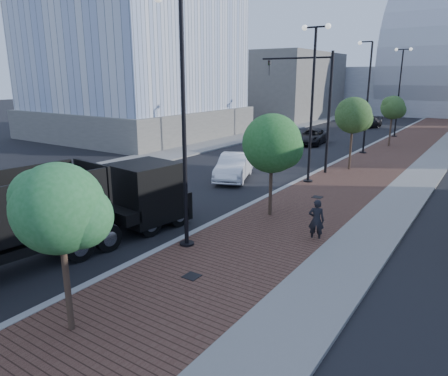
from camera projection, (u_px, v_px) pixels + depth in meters
The scene contains 23 objects.
sidewalk at pixel (412, 147), 38.62m from camera, with size 7.00×140.00×0.12m, color #4C2D23.
concrete_strip at pixel (445, 150), 37.17m from camera, with size 2.40×140.00×0.13m, color slate.
curb at pixel (374, 144), 40.49m from camera, with size 0.30×140.00×0.14m, color gray.
west_sidewalk at pixel (258, 134), 47.45m from camera, with size 4.00×140.00×0.12m, color slate.
dump_truck at pixel (75, 215), 15.51m from camera, with size 4.07×13.52×3.28m.
white_sedan at pixel (234, 167), 26.57m from camera, with size 1.74×4.98×1.64m, color white.
dark_car_mid at pixel (311, 137), 40.50m from camera, with size 2.39×5.18×1.44m, color black.
dark_car_far at pixel (365, 123), 52.98m from camera, with size 1.99×4.90×1.42m, color black.
pedestrian at pixel (316, 220), 16.54m from camera, with size 0.63×0.41×1.73m, color black.
streetlight_1 at pixel (182, 136), 15.01m from camera, with size 1.44×0.56×9.21m.
streetlight_2 at pixel (312, 104), 24.47m from camera, with size 1.72×0.56×9.28m.
streetlight_3 at pixel (366, 102), 34.30m from camera, with size 1.44×0.56×9.21m.
streetlight_4 at pixel (399, 92), 43.75m from camera, with size 1.72×0.56×9.28m.
traffic_mast at pixel (317, 99), 27.32m from camera, with size 5.09×0.20×8.00m.
tree_0 at pixel (61, 209), 9.85m from camera, with size 2.28×2.21×4.49m.
tree_1 at pixel (273, 144), 18.65m from camera, with size 2.69×2.69×4.85m.
tree_2 at pixel (354, 115), 28.20m from camera, with size 2.50×2.47×5.10m.
tree_3 at pixel (393, 108), 37.89m from camera, with size 2.22×2.14×4.74m.
tower_podium at pixel (138, 122), 46.54m from camera, with size 19.00×19.00×3.00m, color #5E5B55.
convention_center at pixel (430, 79), 76.17m from camera, with size 50.00×30.00×50.00m.
commercial_block_nw at pixel (281, 86), 65.98m from camera, with size 14.00×20.00×10.00m, color #605D57.
utility_cover_1 at pixel (192, 276), 13.48m from camera, with size 0.50×0.50×0.02m, color black.
utility_cover_2 at pixel (317, 197), 22.32m from camera, with size 0.50×0.50×0.02m, color black.
Camera 1 is at (10.08, -1.62, 6.42)m, focal length 33.21 mm.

